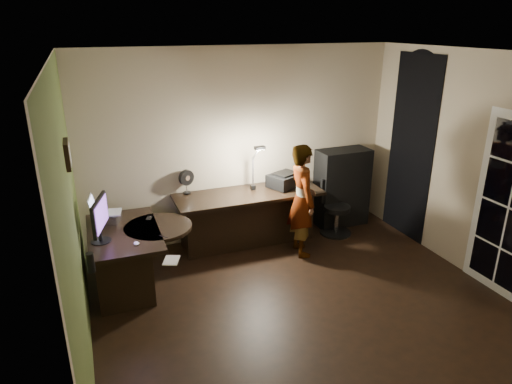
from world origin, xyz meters
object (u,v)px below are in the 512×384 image
object	(u,v)px
cabinet	(342,187)
monitor	(99,227)
desk_left	(126,260)
desk_right	(249,219)
person	(302,200)
office_chair	(337,208)

from	to	relation	value
cabinet	monitor	world-z (taller)	cabinet
desk_left	monitor	world-z (taller)	monitor
desk_left	desk_right	distance (m)	1.83
cabinet	monitor	xyz separation A→B (m)	(-3.57, -0.91, 0.32)
cabinet	person	world-z (taller)	person
desk_left	office_chair	world-z (taller)	office_chair
cabinet	office_chair	xyz separation A→B (m)	(-0.26, -0.32, -0.18)
monitor	office_chair	bearing A→B (deg)	26.58
office_chair	desk_left	bearing A→B (deg)	178.95
monitor	office_chair	world-z (taller)	monitor
desk_left	cabinet	bearing A→B (deg)	12.96
desk_left	desk_right	world-z (taller)	desk_right
desk_right	office_chair	distance (m)	1.33
desk_right	monitor	bearing A→B (deg)	-158.94
desk_right	office_chair	size ratio (longest dim) A/B	2.48
desk_left	cabinet	world-z (taller)	cabinet
office_chair	person	bearing A→B (deg)	-164.35
desk_right	monitor	xyz separation A→B (m)	(-1.99, -0.76, 0.53)
person	desk_left	bearing A→B (deg)	98.04
desk_left	office_chair	xyz separation A→B (m)	(3.06, 0.40, 0.04)
desk_right	monitor	distance (m)	2.20
desk_left	monitor	size ratio (longest dim) A/B	2.34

